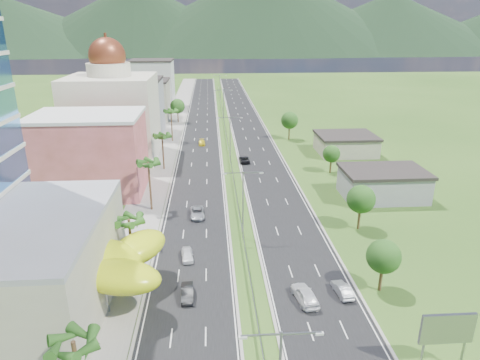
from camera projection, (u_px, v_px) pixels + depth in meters
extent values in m
plane|color=#2D5119|center=(249.00, 273.00, 57.15)|extent=(500.00, 500.00, 0.00)
cube|color=black|center=(202.00, 125.00, 141.03)|extent=(11.00, 260.00, 0.04)
cube|color=black|center=(247.00, 125.00, 142.02)|extent=(11.00, 260.00, 0.04)
cube|color=gray|center=(173.00, 126.00, 140.38)|extent=(7.00, 260.00, 0.12)
cube|color=gray|center=(227.00, 137.00, 124.44)|extent=(0.08, 216.00, 0.28)
cube|color=gray|center=(219.00, 89.00, 220.16)|extent=(0.10, 0.12, 0.70)
cube|color=gray|center=(261.00, 335.00, 29.93)|extent=(2.88, 0.12, 0.12)
cube|color=gray|center=(302.00, 333.00, 30.12)|extent=(2.88, 0.12, 0.12)
cube|color=silver|center=(243.00, 337.00, 29.88)|extent=(0.60, 0.25, 0.18)
cube|color=silver|center=(319.00, 334.00, 30.24)|extent=(0.60, 0.25, 0.18)
cylinder|color=gray|center=(243.00, 206.00, 64.65)|extent=(0.20, 0.20, 11.00)
cube|color=gray|center=(233.00, 173.00, 62.74)|extent=(2.88, 0.12, 0.12)
cube|color=gray|center=(253.00, 172.00, 62.93)|extent=(2.88, 0.12, 0.12)
cube|color=silver|center=(225.00, 174.00, 62.69)|extent=(0.60, 0.25, 0.18)
cube|color=silver|center=(261.00, 173.00, 63.05)|extent=(0.60, 0.25, 0.18)
cylinder|color=gray|center=(230.00, 139.00, 102.15)|extent=(0.20, 0.20, 11.00)
cube|color=gray|center=(224.00, 118.00, 100.24)|extent=(2.88, 0.12, 0.12)
cube|color=gray|center=(236.00, 117.00, 100.43)|extent=(2.88, 0.12, 0.12)
cube|color=silver|center=(218.00, 118.00, 100.19)|extent=(0.60, 0.25, 0.18)
cube|color=silver|center=(241.00, 118.00, 100.55)|extent=(0.60, 0.25, 0.18)
cylinder|color=gray|center=(224.00, 106.00, 144.34)|extent=(0.20, 0.20, 11.00)
cube|color=gray|center=(219.00, 90.00, 142.43)|extent=(2.88, 0.12, 0.12)
cube|color=gray|center=(228.00, 90.00, 142.62)|extent=(2.88, 0.12, 0.12)
cube|color=silver|center=(215.00, 90.00, 142.38)|extent=(0.60, 0.25, 0.18)
cube|color=silver|center=(232.00, 90.00, 142.74)|extent=(0.60, 0.25, 0.18)
cylinder|color=gray|center=(220.00, 88.00, 186.52)|extent=(0.20, 0.20, 11.00)
cube|color=gray|center=(217.00, 75.00, 184.62)|extent=(2.88, 0.12, 0.12)
cube|color=gray|center=(223.00, 75.00, 184.81)|extent=(2.88, 0.12, 0.12)
cube|color=silver|center=(214.00, 75.00, 184.57)|extent=(0.60, 0.25, 0.18)
cube|color=silver|center=(226.00, 75.00, 184.93)|extent=(0.60, 0.25, 0.18)
cylinder|color=gray|center=(58.00, 275.00, 53.01)|extent=(0.50, 0.50, 4.00)
cylinder|color=gray|center=(106.00, 297.00, 48.78)|extent=(0.50, 0.50, 4.00)
cylinder|color=gray|center=(62.00, 315.00, 45.71)|extent=(0.50, 0.50, 4.00)
cylinder|color=gray|center=(131.00, 273.00, 53.60)|extent=(0.50, 0.50, 4.00)
cube|color=#B35349|center=(90.00, 155.00, 82.74)|extent=(20.00, 15.00, 15.00)
cube|color=beige|center=(114.00, 118.00, 103.45)|extent=(20.00, 20.00, 20.00)
cylinder|color=beige|center=(109.00, 69.00, 99.52)|extent=(10.00, 10.00, 3.00)
sphere|color=brown|center=(107.00, 56.00, 98.49)|extent=(8.40, 8.40, 8.40)
cube|color=gray|center=(135.00, 108.00, 127.64)|extent=(16.00, 15.00, 16.00)
cube|color=#9E9882|center=(145.00, 100.00, 148.77)|extent=(16.00, 15.00, 13.00)
cube|color=silver|center=(153.00, 85.00, 169.48)|extent=(16.00, 15.00, 18.00)
cylinder|color=gray|center=(422.00, 356.00, 40.72)|extent=(0.24, 0.24, 3.20)
cylinder|color=gray|center=(462.00, 353.00, 40.99)|extent=(0.24, 0.24, 3.20)
cube|color=#D85919|center=(448.00, 329.00, 39.83)|extent=(5.20, 0.35, 3.20)
cube|color=gray|center=(383.00, 185.00, 81.59)|extent=(15.00, 10.00, 5.00)
cube|color=#9E9882|center=(346.00, 145.00, 109.95)|extent=(14.00, 12.00, 4.40)
cylinder|color=#47301C|center=(131.00, 245.00, 56.72)|extent=(0.36, 0.36, 7.50)
cylinder|color=#47301C|center=(150.00, 186.00, 75.22)|extent=(0.36, 0.36, 9.00)
cylinder|color=#47301C|center=(163.00, 153.00, 96.95)|extent=(0.36, 0.36, 8.00)
cylinder|color=#47301C|center=(172.00, 126.00, 120.25)|extent=(0.36, 0.36, 8.80)
cylinder|color=#47301C|center=(178.00, 115.00, 144.35)|extent=(0.40, 0.40, 4.90)
sphere|color=#29581B|center=(177.00, 106.00, 143.28)|extent=(4.90, 4.90, 4.90)
cylinder|color=#47301C|center=(381.00, 276.00, 52.81)|extent=(0.40, 0.40, 4.20)
sphere|color=#29581B|center=(384.00, 256.00, 51.88)|extent=(4.20, 4.20, 4.20)
cylinder|color=#47301C|center=(359.00, 216.00, 68.88)|extent=(0.40, 0.40, 4.55)
sphere|color=#29581B|center=(361.00, 199.00, 67.88)|extent=(4.55, 4.55, 4.55)
cylinder|color=#47301C|center=(331.00, 164.00, 95.45)|extent=(0.40, 0.40, 3.85)
sphere|color=#29581B|center=(331.00, 154.00, 94.60)|extent=(3.85, 3.85, 3.85)
cylinder|color=#47301C|center=(289.00, 131.00, 123.13)|extent=(0.40, 0.40, 4.90)
sphere|color=#29581B|center=(290.00, 120.00, 122.05)|extent=(4.90, 4.90, 4.90)
imported|color=white|center=(187.00, 255.00, 60.37)|extent=(1.98, 4.04, 1.33)
imported|color=black|center=(187.00, 293.00, 51.77)|extent=(1.64, 4.22, 1.37)
imported|color=#979A9E|center=(197.00, 213.00, 73.73)|extent=(2.65, 5.25, 1.42)
imported|color=yellow|center=(202.00, 142.00, 118.12)|extent=(1.87, 4.33, 1.24)
imported|color=white|center=(305.00, 294.00, 51.09)|extent=(2.93, 5.50, 1.78)
imported|color=#9A9DA1|center=(342.00, 289.00, 52.41)|extent=(1.92, 4.31, 1.38)
imported|color=black|center=(244.00, 159.00, 103.12)|extent=(2.44, 4.98, 1.36)
imported|color=black|center=(161.00, 246.00, 62.69)|extent=(0.93, 2.06, 1.27)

